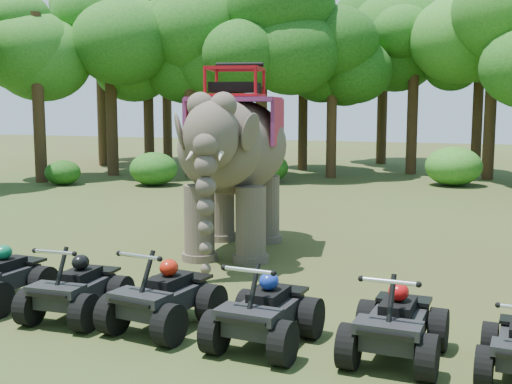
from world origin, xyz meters
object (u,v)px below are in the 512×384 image
elephant (235,158)px  atv_3 (265,302)px  atv_2 (163,287)px  atv_4 (396,314)px  atv_1 (76,280)px

elephant → atv_3: 6.75m
elephant → atv_3: elephant is taller
atv_2 → atv_3: size_ratio=1.02×
atv_3 → atv_4: atv_3 is taller
atv_2 → atv_4: bearing=7.9°
atv_1 → atv_4: bearing=-2.1°
atv_3 → atv_2: bearing=179.2°
atv_2 → atv_1: bearing=-170.7°
atv_2 → atv_3: 1.81m
atv_4 → atv_1: bearing=-177.3°
elephant → atv_3: bearing=-74.5°
elephant → atv_3: size_ratio=3.05×
atv_1 → atv_3: atv_3 is taller
atv_1 → atv_2: 1.66m
atv_1 → atv_2: bearing=-1.2°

